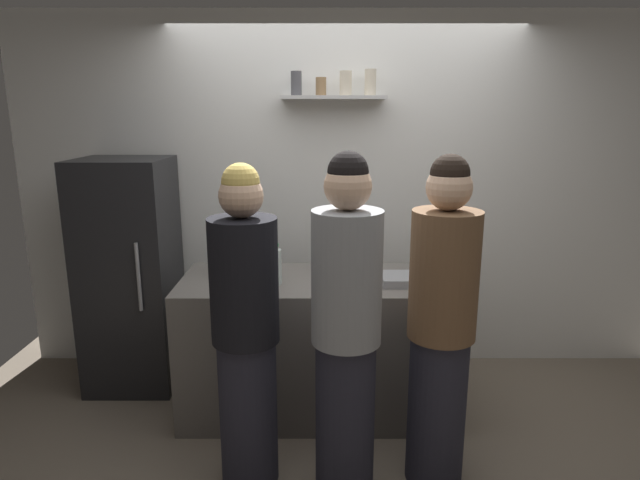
{
  "coord_description": "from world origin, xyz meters",
  "views": [
    {
      "loc": [
        -0.18,
        -2.73,
        1.92
      ],
      "look_at": [
        -0.2,
        0.49,
        1.14
      ],
      "focal_mm": 30.18,
      "sensor_mm": 36.0,
      "label": 1
    }
  ],
  "objects": [
    {
      "name": "person_blonde",
      "position": [
        -0.55,
        -0.22,
        0.83
      ],
      "size": [
        0.34,
        0.34,
        1.68
      ],
      "rotation": [
        0.0,
        0.0,
        4.52
      ],
      "color": "#262633",
      "rests_on": "ground"
    },
    {
      "name": "baking_pan",
      "position": [
        0.36,
        0.4,
        0.92
      ],
      "size": [
        0.34,
        0.24,
        0.05
      ],
      "primitive_type": "cube",
      "color": "gray",
      "rests_on": "counter"
    },
    {
      "name": "counter",
      "position": [
        -0.2,
        0.49,
        0.45
      ],
      "size": [
        1.71,
        0.73,
        0.89
      ],
      "primitive_type": "cube",
      "color": "#66605B",
      "rests_on": "ground"
    },
    {
      "name": "person_brown_jacket",
      "position": [
        0.43,
        -0.21,
        0.86
      ],
      "size": [
        0.34,
        0.34,
        1.73
      ],
      "rotation": [
        0.0,
        0.0,
        3.98
      ],
      "color": "#262633",
      "rests_on": "ground"
    },
    {
      "name": "utensil_holder",
      "position": [
        -0.6,
        0.41,
        0.95
      ],
      "size": [
        0.11,
        0.11,
        0.22
      ],
      "color": "#B2B2B7",
      "rests_on": "counter"
    },
    {
      "name": "back_wall_assembly",
      "position": [
        -0.0,
        1.25,
        1.3
      ],
      "size": [
        4.8,
        0.32,
        2.6
      ],
      "color": "white",
      "rests_on": "ground"
    },
    {
      "name": "ground_plane",
      "position": [
        0.0,
        0.0,
        0.0
      ],
      "size": [
        5.28,
        5.28,
        0.0
      ],
      "primitive_type": "plane",
      "color": "#726656"
    },
    {
      "name": "wine_bottle_dark_glass",
      "position": [
        -0.09,
        0.56,
        1.01
      ],
      "size": [
        0.07,
        0.07,
        0.3
      ],
      "color": "black",
      "rests_on": "counter"
    },
    {
      "name": "wine_bottle_pale_glass",
      "position": [
        0.59,
        0.62,
        1.02
      ],
      "size": [
        0.08,
        0.08,
        0.34
      ],
      "color": "#B2BFB2",
      "rests_on": "counter"
    },
    {
      "name": "refrigerator",
      "position": [
        -1.5,
        0.85,
        0.81
      ],
      "size": [
        0.6,
        0.61,
        1.61
      ],
      "color": "black",
      "rests_on": "ground"
    },
    {
      "name": "person_grey_hoodie",
      "position": [
        -0.05,
        -0.29,
        0.87
      ],
      "size": [
        0.34,
        0.34,
        1.75
      ],
      "rotation": [
        0.0,
        0.0,
        5.17
      ],
      "color": "#262633",
      "rests_on": "ground"
    },
    {
      "name": "wine_bottle_green_glass",
      "position": [
        -0.82,
        0.58,
        1.01
      ],
      "size": [
        0.07,
        0.07,
        0.32
      ],
      "color": "#19471E",
      "rests_on": "counter"
    },
    {
      "name": "water_bottle_plastic",
      "position": [
        -0.46,
        0.39,
        1.01
      ],
      "size": [
        0.09,
        0.09,
        0.25
      ],
      "color": "silver",
      "rests_on": "counter"
    }
  ]
}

